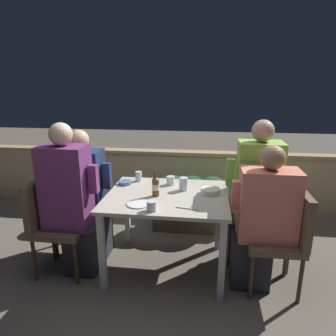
# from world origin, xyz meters

# --- Properties ---
(ground_plane) EXTENTS (16.00, 16.00, 0.00)m
(ground_plane) POSITION_xyz_m (0.00, 0.00, 0.00)
(ground_plane) COLOR #665B51
(parapet_wall) EXTENTS (9.00, 0.18, 0.78)m
(parapet_wall) POSITION_xyz_m (0.00, 1.44, 0.40)
(parapet_wall) COLOR tan
(parapet_wall) RESTS_ON ground_plane
(dining_table) EXTENTS (1.05, 0.88, 0.72)m
(dining_table) POSITION_xyz_m (0.00, 0.00, 0.64)
(dining_table) COLOR #BCB2A3
(dining_table) RESTS_ON ground_plane
(planter_hedge) EXTENTS (0.86, 0.47, 0.63)m
(planter_hedge) POSITION_xyz_m (0.17, 0.83, 0.35)
(planter_hedge) COLOR brown
(planter_hedge) RESTS_ON ground_plane
(chair_left_near) EXTENTS (0.44, 0.43, 0.85)m
(chair_left_near) POSITION_xyz_m (-1.01, -0.15, 0.51)
(chair_left_near) COLOR brown
(chair_left_near) RESTS_ON ground_plane
(person_purple_stripe) EXTENTS (0.48, 0.26, 1.35)m
(person_purple_stripe) POSITION_xyz_m (-0.82, -0.15, 0.68)
(person_purple_stripe) COLOR #282833
(person_purple_stripe) RESTS_ON ground_plane
(chair_left_far) EXTENTS (0.44, 0.43, 0.85)m
(chair_left_far) POSITION_xyz_m (-1.00, 0.15, 0.51)
(chair_left_far) COLOR brown
(chair_left_far) RESTS_ON ground_plane
(person_navy_jumper) EXTENTS (0.48, 0.26, 1.25)m
(person_navy_jumper) POSITION_xyz_m (-0.80, 0.15, 0.63)
(person_navy_jumper) COLOR #282833
(person_navy_jumper) RESTS_ON ground_plane
(chair_right_near) EXTENTS (0.44, 0.43, 0.85)m
(chair_right_near) POSITION_xyz_m (0.98, -0.15, 0.51)
(chair_right_near) COLOR brown
(chair_right_near) RESTS_ON ground_plane
(person_coral_top) EXTENTS (0.51, 0.26, 1.21)m
(person_coral_top) POSITION_xyz_m (0.79, -0.15, 0.60)
(person_coral_top) COLOR #282833
(person_coral_top) RESTS_ON ground_plane
(chair_right_far) EXTENTS (0.44, 0.43, 0.85)m
(chair_right_far) POSITION_xyz_m (0.96, 0.18, 0.51)
(chair_right_far) COLOR brown
(chair_right_far) RESTS_ON ground_plane
(person_green_blouse) EXTENTS (0.47, 0.26, 1.36)m
(person_green_blouse) POSITION_xyz_m (0.76, 0.18, 0.69)
(person_green_blouse) COLOR #282833
(person_green_blouse) RESTS_ON ground_plane
(beer_bottle) EXTENTS (0.06, 0.06, 0.24)m
(beer_bottle) POSITION_xyz_m (-0.09, -0.05, 0.81)
(beer_bottle) COLOR brown
(beer_bottle) RESTS_ON dining_table
(plate_0) EXTENTS (0.19, 0.19, 0.01)m
(plate_0) POSITION_xyz_m (-0.20, -0.25, 0.73)
(plate_0) COLOR white
(plate_0) RESTS_ON dining_table
(bowl_0) EXTENTS (0.12, 0.12, 0.03)m
(bowl_0) POSITION_xyz_m (-0.43, 0.21, 0.74)
(bowl_0) COLOR #4C709E
(bowl_0) RESTS_ON dining_table
(bowl_1) EXTENTS (0.17, 0.17, 0.05)m
(bowl_1) POSITION_xyz_m (0.37, 0.06, 0.75)
(bowl_1) COLOR silver
(bowl_1) RESTS_ON dining_table
(glass_cup_0) EXTENTS (0.08, 0.08, 0.08)m
(glass_cup_0) POSITION_xyz_m (-0.07, -0.35, 0.76)
(glass_cup_0) COLOR silver
(glass_cup_0) RESTS_ON dining_table
(glass_cup_1) EXTENTS (0.08, 0.08, 0.08)m
(glass_cup_1) POSITION_xyz_m (-0.00, 0.26, 0.76)
(glass_cup_1) COLOR silver
(glass_cup_1) RESTS_ON dining_table
(glass_cup_2) EXTENTS (0.08, 0.08, 0.12)m
(glass_cup_2) POSITION_xyz_m (0.13, 0.12, 0.78)
(glass_cup_2) COLOR silver
(glass_cup_2) RESTS_ON dining_table
(glass_cup_3) EXTENTS (0.06, 0.06, 0.10)m
(glass_cup_3) POSITION_xyz_m (-0.33, 0.33, 0.77)
(glass_cup_3) COLOR silver
(glass_cup_3) RESTS_ON dining_table
(fork_0) EXTENTS (0.17, 0.05, 0.01)m
(fork_0) POSITION_xyz_m (0.19, -0.28, 0.73)
(fork_0) COLOR silver
(fork_0) RESTS_ON dining_table
(potted_plant) EXTENTS (0.30, 0.30, 0.61)m
(potted_plant) POSITION_xyz_m (-1.16, 0.79, 0.38)
(potted_plant) COLOR brown
(potted_plant) RESTS_ON ground_plane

